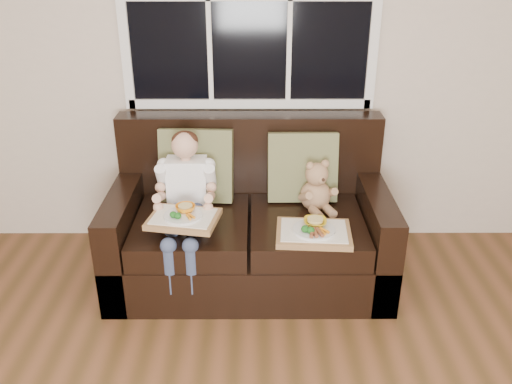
{
  "coord_description": "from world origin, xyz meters",
  "views": [
    {
      "loc": [
        0.03,
        -0.99,
        1.99
      ],
      "look_at": [
        0.04,
        1.85,
        0.64
      ],
      "focal_mm": 38.0,
      "sensor_mm": 36.0,
      "label": 1
    }
  ],
  "objects_px": {
    "loveseat": "(250,228)",
    "tray_left": "(184,217)",
    "child": "(185,191)",
    "teddy_bear": "(316,190)",
    "tray_right": "(314,232)"
  },
  "relations": [
    {
      "from": "loveseat",
      "to": "tray_left",
      "type": "xyz_separation_m",
      "value": [
        -0.36,
        -0.34,
        0.26
      ]
    },
    {
      "from": "child",
      "to": "teddy_bear",
      "type": "bearing_deg",
      "value": 8.11
    },
    {
      "from": "teddy_bear",
      "to": "tray_right",
      "type": "xyz_separation_m",
      "value": [
        -0.04,
        -0.34,
        -0.1
      ]
    },
    {
      "from": "child",
      "to": "teddy_bear",
      "type": "relative_size",
      "value": 2.36
    },
    {
      "from": "child",
      "to": "tray_left",
      "type": "height_order",
      "value": "child"
    },
    {
      "from": "tray_left",
      "to": "tray_right",
      "type": "distance_m",
      "value": 0.74
    },
    {
      "from": "loveseat",
      "to": "teddy_bear",
      "type": "xyz_separation_m",
      "value": [
        0.41,
        -0.0,
        0.27
      ]
    },
    {
      "from": "child",
      "to": "tray_right",
      "type": "distance_m",
      "value": 0.79
    },
    {
      "from": "loveseat",
      "to": "tray_left",
      "type": "bearing_deg",
      "value": -136.84
    },
    {
      "from": "child",
      "to": "loveseat",
      "type": "bearing_deg",
      "value": 16.97
    },
    {
      "from": "loveseat",
      "to": "tray_right",
      "type": "distance_m",
      "value": 0.53
    },
    {
      "from": "child",
      "to": "tray_right",
      "type": "relative_size",
      "value": 1.79
    },
    {
      "from": "loveseat",
      "to": "child",
      "type": "bearing_deg",
      "value": -163.03
    },
    {
      "from": "tray_left",
      "to": "tray_right",
      "type": "relative_size",
      "value": 0.97
    },
    {
      "from": "tray_left",
      "to": "loveseat",
      "type": "bearing_deg",
      "value": 53.81
    }
  ]
}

